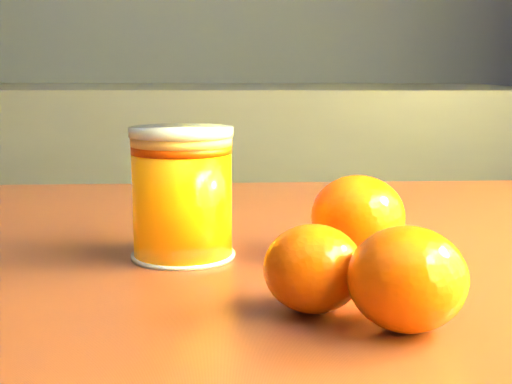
{
  "coord_description": "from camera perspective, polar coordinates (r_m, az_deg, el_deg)",
  "views": [
    {
      "loc": [
        1.01,
        -0.18,
        0.94
      ],
      "look_at": [
        1.0,
        0.35,
        0.85
      ],
      "focal_mm": 50.0,
      "sensor_mm": 36.0,
      "label": 1
    }
  ],
  "objects": [
    {
      "name": "orange_back",
      "position": [
        0.54,
        8.16,
        -1.95
      ],
      "size": [
        0.08,
        0.08,
        0.06
      ],
      "primitive_type": "ellipsoid",
      "rotation": [
        0.0,
        0.0,
        -0.08
      ],
      "color": "#FF5705",
      "rests_on": "table"
    },
    {
      "name": "orange_front",
      "position": [
        0.42,
        4.61,
        -6.11
      ],
      "size": [
        0.07,
        0.07,
        0.05
      ],
      "primitive_type": "ellipsoid",
      "rotation": [
        0.0,
        0.0,
        0.25
      ],
      "color": "#FF5705",
      "rests_on": "table"
    },
    {
      "name": "juice_glass",
      "position": [
        0.54,
        -5.92,
        -0.14
      ],
      "size": [
        0.08,
        0.08,
        0.1
      ],
      "rotation": [
        0.0,
        0.0,
        0.27
      ],
      "color": "orange",
      "rests_on": "table"
    },
    {
      "name": "orange_extra",
      "position": [
        0.4,
        12.01,
        -6.81
      ],
      "size": [
        0.08,
        0.08,
        0.06
      ],
      "primitive_type": "ellipsoid",
      "rotation": [
        0.0,
        0.0,
        -0.23
      ],
      "color": "#FF5705",
      "rests_on": "table"
    }
  ]
}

